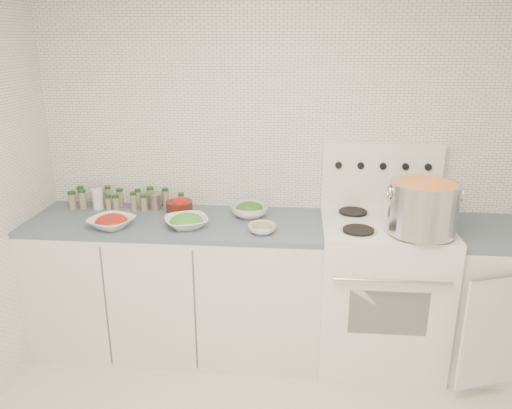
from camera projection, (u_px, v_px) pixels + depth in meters
name	position (u px, v px, depth m)	size (l,w,h in m)	color
room_walls	(314.00, 169.00, 1.75)	(3.54, 3.04, 2.52)	white
counter_left	(178.00, 284.00, 3.29)	(1.85, 0.62, 0.90)	white
stove	(380.00, 286.00, 3.16)	(0.76, 0.70, 1.36)	white
stock_pot	(423.00, 206.00, 2.78)	(0.40, 0.38, 0.29)	silver
bowl_tomato	(111.00, 222.00, 3.02)	(0.33, 0.33, 0.09)	white
bowl_snowpea	(186.00, 221.00, 3.02)	(0.34, 0.34, 0.09)	white
bowl_broccoli	(250.00, 210.00, 3.20)	(0.32, 0.32, 0.10)	white
bowl_zucchini	(262.00, 228.00, 2.94)	(0.21, 0.21, 0.07)	white
bowl_pepper	(179.00, 206.00, 3.25)	(0.17, 0.17, 0.11)	#4F190D
salt_canister	(98.00, 199.00, 3.34)	(0.07, 0.07, 0.14)	white
tin_can	(155.00, 202.00, 3.33)	(0.08, 0.08, 0.11)	gray
spice_cluster	(118.00, 199.00, 3.36)	(0.77, 0.15, 0.14)	gray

